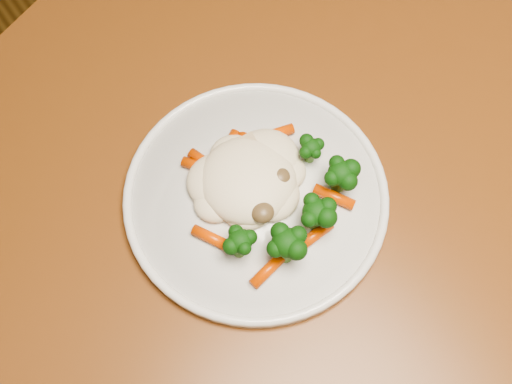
# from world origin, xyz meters

# --- Properties ---
(dining_table) EXTENTS (1.47, 1.22, 0.75)m
(dining_table) POSITION_xyz_m (0.19, 0.09, 0.66)
(dining_table) COLOR brown
(dining_table) RESTS_ON ground
(plate) EXTENTS (0.28, 0.28, 0.01)m
(plate) POSITION_xyz_m (0.17, 0.11, 0.76)
(plate) COLOR white
(plate) RESTS_ON dining_table
(meal) EXTENTS (0.18, 0.18, 0.05)m
(meal) POSITION_xyz_m (0.18, 0.11, 0.78)
(meal) COLOR #FFEFCB
(meal) RESTS_ON plate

